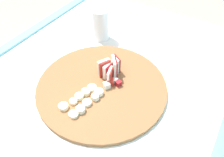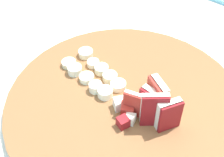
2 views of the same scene
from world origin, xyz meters
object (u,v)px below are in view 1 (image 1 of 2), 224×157
at_px(cutting_board, 102,87).
at_px(banana_slice_rows, 84,99).
at_px(apple_wedge_fan, 110,69).
at_px(apple_dice_pile, 109,80).
at_px(small_jar, 101,25).

relative_size(cutting_board, banana_slice_rows, 3.04).
bearing_deg(banana_slice_rows, apple_wedge_fan, 176.57).
height_order(cutting_board, banana_slice_rows, banana_slice_rows).
xyz_separation_m(apple_dice_pile, banana_slice_rows, (0.11, -0.02, -0.00)).
height_order(cutting_board, apple_wedge_fan, apple_wedge_fan).
height_order(banana_slice_rows, small_jar, small_jar).
bearing_deg(apple_dice_pile, cutting_board, -27.05).
xyz_separation_m(banana_slice_rows, small_jar, (-0.33, -0.15, 0.04)).
relative_size(apple_dice_pile, small_jar, 0.77).
distance_m(cutting_board, banana_slice_rows, 0.09).
distance_m(apple_dice_pile, small_jar, 0.28).
bearing_deg(apple_wedge_fan, banana_slice_rows, -3.43).
height_order(apple_wedge_fan, banana_slice_rows, apple_wedge_fan).
bearing_deg(apple_wedge_fan, apple_dice_pile, 25.86).
height_order(apple_wedge_fan, apple_dice_pile, apple_wedge_fan).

